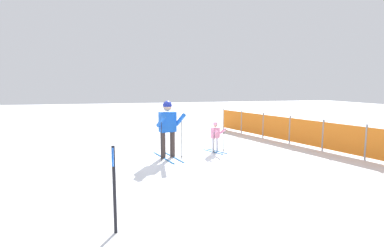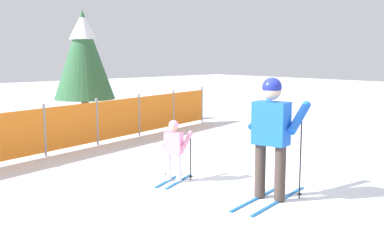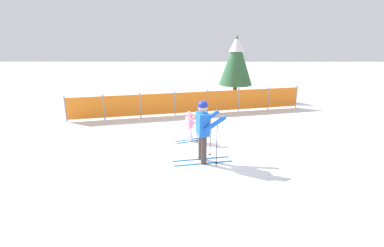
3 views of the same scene
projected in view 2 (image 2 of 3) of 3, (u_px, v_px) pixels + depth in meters
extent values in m
plane|color=white|center=(243.00, 199.00, 6.98)|extent=(60.00, 60.00, 0.00)
cube|color=#1966B2|center=(260.00, 197.00, 7.05)|extent=(1.64, 0.39, 0.02)
cube|color=#1966B2|center=(279.00, 201.00, 6.87)|extent=(1.64, 0.39, 0.02)
cylinder|color=#3F332D|center=(260.00, 170.00, 7.00)|extent=(0.16, 0.16, 0.79)
cylinder|color=#3F332D|center=(280.00, 173.00, 6.81)|extent=(0.16, 0.16, 0.79)
cube|color=blue|center=(271.00, 123.00, 6.80)|extent=(0.38, 0.54, 0.61)
cylinder|color=blue|center=(261.00, 114.00, 7.18)|extent=(0.61, 0.24, 0.44)
cylinder|color=blue|center=(299.00, 118.00, 6.83)|extent=(0.61, 0.24, 0.44)
sphere|color=#D8AD8C|center=(272.00, 91.00, 6.74)|extent=(0.26, 0.26, 0.26)
sphere|color=navy|center=(272.00, 87.00, 6.73)|extent=(0.28, 0.28, 0.28)
cylinder|color=black|center=(260.00, 152.00, 7.32)|extent=(0.02, 0.02, 1.23)
cylinder|color=black|center=(259.00, 187.00, 7.40)|extent=(0.07, 0.07, 0.01)
cylinder|color=black|center=(301.00, 157.00, 6.94)|extent=(0.02, 0.02, 1.23)
cylinder|color=black|center=(299.00, 194.00, 7.02)|extent=(0.07, 0.07, 0.01)
cube|color=#1966B2|center=(169.00, 180.00, 7.97)|extent=(0.90, 0.43, 0.02)
cube|color=#1966B2|center=(179.00, 181.00, 7.90)|extent=(0.90, 0.43, 0.02)
cylinder|color=silver|center=(169.00, 166.00, 7.94)|extent=(0.09, 0.09, 0.46)
cylinder|color=silver|center=(179.00, 167.00, 7.87)|extent=(0.09, 0.09, 0.46)
cube|color=pink|center=(174.00, 143.00, 7.85)|extent=(0.26, 0.32, 0.35)
cylinder|color=pink|center=(168.00, 138.00, 8.05)|extent=(0.34, 0.20, 0.26)
cylinder|color=pink|center=(187.00, 140.00, 7.91)|extent=(0.34, 0.20, 0.26)
sphere|color=#D8AD8C|center=(174.00, 126.00, 7.81)|extent=(0.15, 0.15, 0.15)
sphere|color=pink|center=(174.00, 125.00, 7.80)|extent=(0.16, 0.16, 0.16)
cylinder|color=black|center=(167.00, 157.00, 8.14)|extent=(0.02, 0.02, 0.71)
cylinder|color=black|center=(167.00, 174.00, 8.18)|extent=(0.07, 0.07, 0.01)
cylinder|color=black|center=(191.00, 159.00, 7.97)|extent=(0.02, 0.02, 0.71)
cylinder|color=black|center=(191.00, 177.00, 8.01)|extent=(0.07, 0.07, 0.01)
cylinder|color=gray|center=(45.00, 130.00, 9.80)|extent=(0.06, 0.06, 1.09)
cylinder|color=gray|center=(97.00, 122.00, 11.03)|extent=(0.06, 0.06, 1.09)
cylinder|color=gray|center=(139.00, 115.00, 12.25)|extent=(0.06, 0.06, 1.09)
cylinder|color=gray|center=(173.00, 109.00, 13.48)|extent=(0.06, 0.06, 1.09)
cylinder|color=gray|center=(202.00, 105.00, 14.70)|extent=(0.06, 0.06, 1.09)
cube|color=orange|center=(13.00, 135.00, 9.19)|extent=(1.45, 0.38, 0.91)
cube|color=orange|center=(72.00, 126.00, 10.41)|extent=(1.45, 0.38, 0.91)
cube|color=orange|center=(119.00, 118.00, 11.64)|extent=(1.45, 0.38, 0.91)
cube|color=orange|center=(157.00, 112.00, 12.86)|extent=(1.45, 0.38, 0.91)
cube|color=orange|center=(188.00, 107.00, 14.09)|extent=(1.45, 0.38, 0.91)
cylinder|color=#4C3823|center=(85.00, 111.00, 14.75)|extent=(0.23, 0.23, 0.72)
cone|color=#2D5E3A|center=(84.00, 55.00, 14.50)|extent=(1.83, 1.83, 2.68)
cone|color=white|center=(83.00, 26.00, 14.38)|extent=(0.82, 0.82, 0.80)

